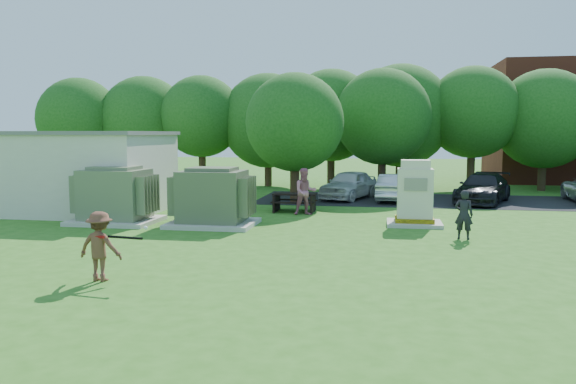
% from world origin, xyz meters
% --- Properties ---
extents(ground, '(120.00, 120.00, 0.00)m').
position_xyz_m(ground, '(0.00, 0.00, 0.00)').
color(ground, '#2D6619').
rests_on(ground, ground).
extents(service_building, '(10.00, 5.00, 3.20)m').
position_xyz_m(service_building, '(-11.00, 7.00, 1.60)').
color(service_building, beige).
rests_on(service_building, ground).
extents(service_building_roof, '(10.20, 5.20, 0.15)m').
position_xyz_m(service_building_roof, '(-11.00, 7.00, 3.27)').
color(service_building_roof, slate).
rests_on(service_building_roof, service_building).
extents(parking_strip, '(20.00, 6.00, 0.01)m').
position_xyz_m(parking_strip, '(7.00, 13.50, 0.01)').
color(parking_strip, '#232326').
rests_on(parking_strip, ground).
extents(transformer_left, '(3.00, 2.40, 2.07)m').
position_xyz_m(transformer_left, '(-6.50, 4.50, 0.97)').
color(transformer_left, beige).
rests_on(transformer_left, ground).
extents(transformer_right, '(3.00, 2.40, 2.07)m').
position_xyz_m(transformer_right, '(-2.80, 4.50, 0.97)').
color(transformer_right, beige).
rests_on(transformer_right, ground).
extents(generator_cabinet, '(1.91, 1.57, 2.33)m').
position_xyz_m(generator_cabinet, '(4.26, 5.79, 1.02)').
color(generator_cabinet, beige).
rests_on(generator_cabinet, ground).
extents(picnic_table, '(1.79, 1.34, 0.77)m').
position_xyz_m(picnic_table, '(-0.51, 8.51, 0.48)').
color(picnic_table, black).
rests_on(picnic_table, ground).
extents(batter, '(1.05, 0.65, 1.56)m').
position_xyz_m(batter, '(-2.96, -3.18, 0.78)').
color(batter, brown).
rests_on(batter, ground).
extents(person_by_generator, '(0.63, 0.48, 1.53)m').
position_xyz_m(person_by_generator, '(5.63, 3.36, 0.77)').
color(person_by_generator, black).
rests_on(person_by_generator, ground).
extents(person_at_picnic, '(1.09, 0.97, 1.88)m').
position_xyz_m(person_at_picnic, '(0.06, 7.64, 0.94)').
color(person_at_picnic, '#C56881').
rests_on(person_at_picnic, ground).
extents(car_white, '(3.05, 4.56, 1.44)m').
position_xyz_m(car_white, '(1.42, 13.50, 0.72)').
color(car_white, silver).
rests_on(car_white, ground).
extents(car_silver_a, '(1.86, 4.12, 1.31)m').
position_xyz_m(car_silver_a, '(3.67, 13.10, 0.66)').
color(car_silver_a, silver).
rests_on(car_silver_a, ground).
extents(car_dark, '(3.50, 5.14, 1.38)m').
position_xyz_m(car_dark, '(7.73, 12.95, 0.69)').
color(car_dark, black).
rests_on(car_dark, ground).
extents(batting_equipment, '(1.13, 0.32, 0.27)m').
position_xyz_m(batting_equipment, '(-2.35, -3.28, 1.05)').
color(batting_equipment, black).
rests_on(batting_equipment, ground).
extents(tree_row, '(41.30, 13.30, 7.30)m').
position_xyz_m(tree_row, '(1.75, 18.50, 4.15)').
color(tree_row, '#47301E').
rests_on(tree_row, ground).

